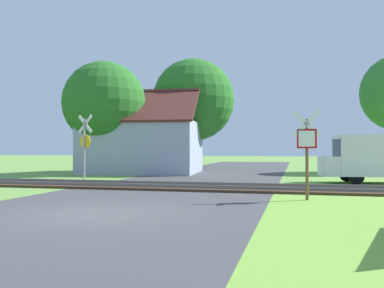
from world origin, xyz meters
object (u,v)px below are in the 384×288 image
Objects in this scene: crossing_sign_far at (85,143)px; mail_truck at (379,156)px; tree_left at (104,103)px; tree_center at (193,100)px; stop_sign_near at (307,147)px; house at (144,145)px.

crossing_sign_far is 13.76m from mail_truck.
mail_truck is (15.60, -3.68, -3.28)m from tree_left.
tree_center is at bearing 42.95° from mail_truck.
stop_sign_near is 0.35× the size of house.
tree_left is (-12.20, 11.25, 2.85)m from stop_sign_near.
mail_truck is (13.42, 2.97, -0.64)m from crossing_sign_far.
crossing_sign_far is 8.50m from house.
crossing_sign_far is 0.45× the size of tree_left.
mail_truck is at bearing -13.27° from tree_left.
crossing_sign_far is at bearing -18.43° from stop_sign_near.
house is at bearing -45.81° from stop_sign_near.
stop_sign_near is 0.88× the size of crossing_sign_far.
stop_sign_near is 11.03m from crossing_sign_far.
stop_sign_near is 16.61m from house.
tree_center is (-7.57, 16.25, 3.46)m from stop_sign_near.
tree_center is 14.52m from mail_truck.
stop_sign_near is 0.39× the size of tree_left.
crossing_sign_far is (-10.02, 4.60, 0.21)m from stop_sign_near.
tree_center reaches higher than tree_left.
tree_left is at bearing -132.79° from tree_center.
tree_center reaches higher than house.
mail_truck is at bearing -38.35° from tree_center.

